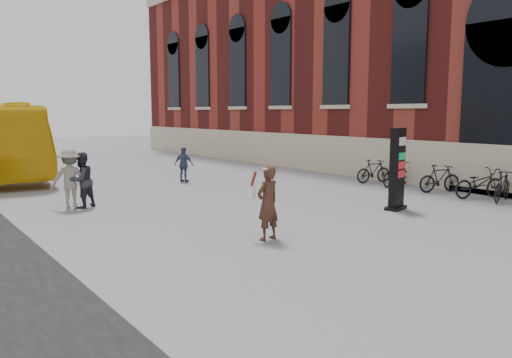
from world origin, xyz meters
TOP-DOWN VIEW (x-y plane):
  - ground at (0.00, 0.00)m, footprint 100.00×100.00m
  - station at (15.48, 6.00)m, footprint 12.15×44.50m
  - info_pylon at (4.69, 0.73)m, footprint 0.86×0.57m
  - woman at (-0.64, 0.21)m, footprint 0.71×0.66m
  - pedestrian_a at (-2.80, 6.64)m, footprint 1.02×0.93m
  - pedestrian_b at (-3.11, 6.73)m, footprint 1.36×1.10m
  - pedestrian_c at (2.41, 9.77)m, footprint 0.75×0.93m
  - bike_3 at (8.60, -0.50)m, footprint 1.75×0.82m
  - bike_4 at (8.60, 0.31)m, footprint 2.07×1.27m
  - bike_5 at (8.60, 1.82)m, footprint 1.75×1.05m
  - bike_6 at (8.60, 3.77)m, footprint 1.88×0.86m
  - bike_7 at (8.60, 4.89)m, footprint 1.68×0.84m

SIDE VIEW (x-z plane):
  - ground at x=0.00m, z-range 0.00..0.00m
  - bike_6 at x=8.60m, z-range 0.00..0.95m
  - bike_7 at x=8.60m, z-range 0.00..0.97m
  - bike_3 at x=8.60m, z-range 0.00..1.01m
  - bike_5 at x=8.60m, z-range 0.00..1.02m
  - bike_4 at x=8.60m, z-range 0.00..1.03m
  - pedestrian_c at x=2.41m, z-range 0.00..1.48m
  - pedestrian_a at x=-2.80m, z-range 0.00..1.71m
  - woman at x=-0.64m, z-range 0.02..1.74m
  - pedestrian_b at x=-3.11m, z-range 0.00..1.83m
  - info_pylon at x=4.69m, z-range 0.00..2.45m
  - station at x=15.48m, z-range -1.49..17.66m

